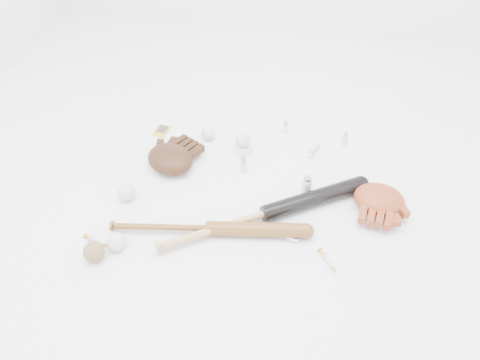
% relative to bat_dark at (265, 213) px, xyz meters
% --- Properties ---
extents(bat_dark, '(0.82, 0.55, 0.07)m').
position_rel_bat_dark_xyz_m(bat_dark, '(0.00, 0.00, 0.00)').
color(bat_dark, black).
rests_on(bat_dark, ground).
extents(bat_wood, '(0.79, 0.17, 0.06)m').
position_rel_bat_dark_xyz_m(bat_wood, '(-0.20, -0.11, -0.00)').
color(bat_wood, brown).
rests_on(bat_wood, ground).
extents(glove_dark, '(0.35, 0.35, 0.09)m').
position_rel_bat_dark_xyz_m(glove_dark, '(-0.45, 0.24, 0.01)').
color(glove_dark, '#331C0E').
rests_on(glove_dark, ground).
extents(glove_tan, '(0.28, 0.28, 0.09)m').
position_rel_bat_dark_xyz_m(glove_tan, '(0.44, 0.15, 0.01)').
color(glove_tan, brown).
rests_on(glove_tan, ground).
extents(trading_card, '(0.08, 0.10, 0.00)m').
position_rel_bat_dark_xyz_m(trading_card, '(-0.56, 0.48, -0.03)').
color(trading_card, gold).
rests_on(trading_card, ground).
extents(pedestal, '(0.09, 0.09, 0.04)m').
position_rel_bat_dark_xyz_m(pedestal, '(-0.16, 0.39, -0.01)').
color(pedestal, white).
rests_on(pedestal, ground).
extents(baseball_on_pedestal, '(0.07, 0.07, 0.07)m').
position_rel_bat_dark_xyz_m(baseball_on_pedestal, '(-0.16, 0.39, 0.04)').
color(baseball_on_pedestal, silver).
rests_on(baseball_on_pedestal, pedestal).
extents(baseball_left, '(0.07, 0.07, 0.07)m').
position_rel_bat_dark_xyz_m(baseball_left, '(-0.57, 0.02, 0.00)').
color(baseball_left, silver).
rests_on(baseball_left, ground).
extents(baseball_upper, '(0.07, 0.07, 0.07)m').
position_rel_bat_dark_xyz_m(baseball_upper, '(-0.33, 0.46, -0.00)').
color(baseball_upper, silver).
rests_on(baseball_upper, ground).
extents(baseball_mid, '(0.07, 0.07, 0.07)m').
position_rel_bat_dark_xyz_m(baseball_mid, '(-0.52, -0.23, 0.00)').
color(baseball_mid, silver).
rests_on(baseball_mid, ground).
extents(baseball_aged, '(0.08, 0.08, 0.08)m').
position_rel_bat_dark_xyz_m(baseball_aged, '(-0.58, -0.29, 0.00)').
color(baseball_aged, olive).
rests_on(baseball_aged, ground).
extents(syringe_0, '(0.14, 0.06, 0.02)m').
position_rel_bat_dark_xyz_m(syringe_0, '(-0.61, -0.22, -0.03)').
color(syringe_0, '#ADBCC6').
rests_on(syringe_0, ground).
extents(syringe_1, '(0.15, 0.07, 0.02)m').
position_rel_bat_dark_xyz_m(syringe_1, '(0.08, -0.08, -0.02)').
color(syringe_1, '#ADBCC6').
rests_on(syringe_1, ground).
extents(syringe_2, '(0.09, 0.17, 0.02)m').
position_rel_bat_dark_xyz_m(syringe_2, '(0.17, 0.46, -0.02)').
color(syringe_2, '#ADBCC6').
rests_on(syringe_2, ground).
extents(syringe_3, '(0.10, 0.13, 0.02)m').
position_rel_bat_dark_xyz_m(syringe_3, '(0.25, -0.17, -0.03)').
color(syringe_3, '#ADBCC6').
rests_on(syringe_3, ground).
extents(vial_0, '(0.02, 0.02, 0.06)m').
position_rel_bat_dark_xyz_m(vial_0, '(0.30, 0.52, -0.00)').
color(vial_0, silver).
rests_on(vial_0, ground).
extents(vial_1, '(0.02, 0.02, 0.06)m').
position_rel_bat_dark_xyz_m(vial_1, '(0.02, 0.57, -0.00)').
color(vial_1, silver).
rests_on(vial_1, ground).
extents(vial_2, '(0.03, 0.03, 0.07)m').
position_rel_bat_dark_xyz_m(vial_2, '(-0.13, 0.26, 0.00)').
color(vial_2, silver).
rests_on(vial_2, ground).
extents(vial_3, '(0.04, 0.04, 0.09)m').
position_rel_bat_dark_xyz_m(vial_3, '(0.15, 0.17, 0.01)').
color(vial_3, silver).
rests_on(vial_3, ground).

